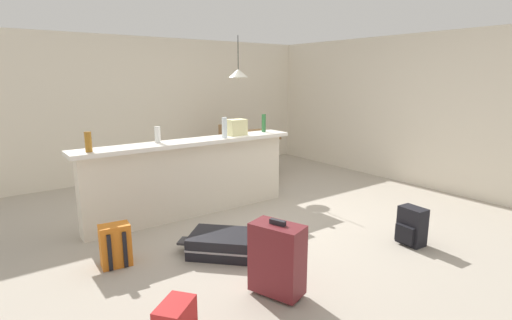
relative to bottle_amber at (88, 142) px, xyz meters
name	(u,v)px	position (x,y,z in m)	size (l,w,h in m)	color
ground_plane	(263,218)	(1.99, -0.53, -1.15)	(13.00, 13.00, 0.05)	#ADA393
wall_back	(165,107)	(1.99, 2.52, 0.13)	(6.60, 0.10, 2.50)	silver
wall_right	(390,109)	(5.04, -0.23, 0.13)	(0.10, 6.00, 2.50)	silver
partition_half_wall	(192,180)	(1.25, 0.06, -0.64)	(2.80, 0.20, 0.96)	silver
bar_countertop	(191,142)	(1.25, 0.06, -0.14)	(2.96, 0.40, 0.05)	white
bottle_amber	(88,142)	(0.00, 0.00, 0.00)	(0.07, 0.07, 0.22)	#9E661E
bottle_white	(157,135)	(0.84, 0.13, -0.01)	(0.07, 0.07, 0.20)	silver
bottle_clear	(225,128)	(1.71, -0.04, 0.03)	(0.07, 0.07, 0.27)	silver
bottle_green	(264,123)	(2.48, 0.11, 0.02)	(0.06, 0.06, 0.26)	#2D6B38
grocery_bag	(236,127)	(1.98, 0.08, 0.00)	(0.26, 0.18, 0.22)	beige
dining_table	(244,142)	(2.95, 1.31, -0.47)	(1.10, 0.80, 0.74)	brown
dining_chair_near_partition	(257,154)	(2.88, 0.81, -0.60)	(0.43, 0.43, 0.93)	#9E754C
dining_chair_far_side	(226,145)	(2.94, 1.90, -0.60)	(0.43, 0.43, 0.93)	#9E754C
pendant_lamp	(238,73)	(2.87, 1.35, 0.75)	(0.34, 0.34, 0.75)	black
suitcase_flat_black	(223,244)	(0.96, -1.18, -1.01)	(0.84, 0.84, 0.22)	black
backpack_orange	(115,246)	(-0.02, -0.77, -0.92)	(0.30, 0.27, 0.42)	orange
suitcase_upright_maroon	(277,258)	(0.91, -2.12, -0.79)	(0.37, 0.49, 0.67)	maroon
backpack_black	(411,227)	(2.75, -2.20, -0.92)	(0.27, 0.29, 0.42)	black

